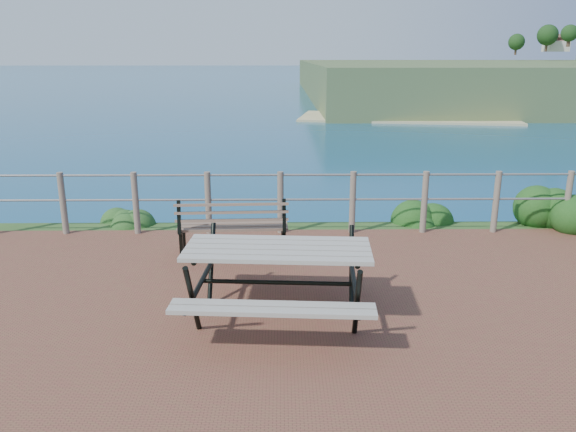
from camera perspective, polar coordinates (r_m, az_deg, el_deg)
name	(u,v)px	position (r m, az deg, el deg)	size (l,w,h in m)	color
ground	(281,332)	(5.98, -0.76, -11.73)	(10.00, 7.00, 0.12)	brown
ocean	(281,63)	(205.30, -0.74, 15.32)	(1200.00, 1200.00, 0.00)	#145A7C
safety_railing	(281,199)	(8.92, -0.77, 1.70)	(9.40, 0.10, 1.00)	#6B5B4C
picnic_table	(278,275)	(6.01, -1.04, -6.04)	(2.00, 1.69, 0.82)	#A39D92
park_bench	(233,218)	(7.93, -5.65, -0.18)	(1.57, 0.45, 0.87)	brown
shrub_right_edge	(556,228)	(10.39, 25.60, -1.11)	(0.94, 0.94, 1.35)	#194716
shrub_lip_west	(128,222)	(10.06, -15.93, -0.63)	(0.77, 0.77, 0.52)	#23511E
shrub_lip_east	(428,223)	(9.93, 13.99, -0.71)	(0.77, 0.77, 0.52)	#194716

